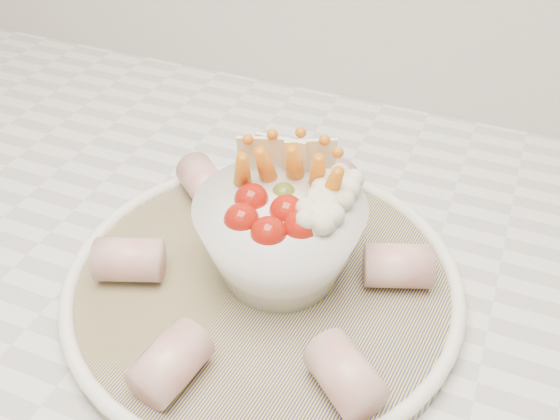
% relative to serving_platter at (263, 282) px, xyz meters
% --- Properties ---
extents(serving_platter, '(0.36, 0.36, 0.02)m').
position_rel_serving_platter_xyz_m(serving_platter, '(0.00, 0.00, 0.00)').
color(serving_platter, navy).
rests_on(serving_platter, kitchen_counter).
extents(veggie_bowl, '(0.14, 0.14, 0.11)m').
position_rel_serving_platter_xyz_m(veggie_bowl, '(0.01, 0.02, 0.05)').
color(veggie_bowl, white).
rests_on(veggie_bowl, serving_platter).
extents(cured_meat_rolls, '(0.27, 0.29, 0.04)m').
position_rel_serving_platter_xyz_m(cured_meat_rolls, '(0.00, 0.00, 0.02)').
color(cured_meat_rolls, '#B95854').
rests_on(cured_meat_rolls, serving_platter).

